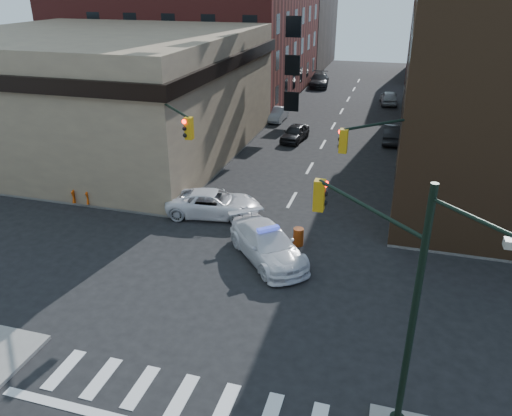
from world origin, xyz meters
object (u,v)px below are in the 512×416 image
Objects in this scene: barricade_nw_a at (166,189)px; parked_car_wfar at (278,114)px; pickup at (214,203)px; parked_car_wnear at (295,133)px; barrel_road at (298,237)px; barrel_bank at (201,201)px; parked_car_enear at (393,133)px; police_car at (268,244)px; pedestrian_a at (133,183)px; pedestrian_b at (115,170)px.

parked_car_wfar is at bearing 73.49° from barricade_nw_a.
parked_car_wnear is at bearing -13.76° from pickup.
barrel_road is 7.13m from barrel_bank.
parked_car_wnear is (1.39, 15.82, -0.07)m from pickup.
pickup is 4.12× the size of barricade_nw_a.
parked_car_wfar is at bearing -21.68° from parked_car_enear.
police_car reaches higher than pickup.
police_car is 2.15m from barrel_road.
pedestrian_a is at bearing 47.42° from parked_car_enear.
barrel_bank is (-6.55, 2.83, 0.02)m from barrel_road.
parked_car_wfar is 21.22m from barrel_bank.
barrel_road is 9.82m from barricade_nw_a.
barrel_road is (5.45, -2.16, -0.28)m from pickup.
barrel_bank is (-2.49, -15.16, -0.19)m from parked_car_wnear.
police_car reaches higher than parked_car_enear.
parked_car_enear is at bearing -19.02° from parked_car_wfar.
barricade_nw_a is (-7.98, 5.35, -0.17)m from police_car.
police_car is 13.76m from pedestrian_b.
pedestrian_a reaches higher than pedestrian_b.
pickup is 8.25m from pedestrian_b.
police_car reaches higher than parked_car_wfar.
barrel_road is at bearing -120.36° from pickup.
police_car is 9.61m from barricade_nw_a.
parked_car_wfar is 20.32m from pedestrian_b.
pedestrian_a is at bearing -33.36° from pedestrian_b.
parked_car_wfar is at bearing -4.52° from pickup.
pickup is at bearing -87.65° from parked_car_wnear.
police_car is at bearing -22.73° from pedestrian_b.
parked_car_enear is at bearing 40.70° from barricade_nw_a.
parked_car_enear reaches higher than barrel_bank.
pedestrian_b is at bearing 170.61° from pedestrian_a.
police_car is at bearing 75.44° from parked_car_enear.
barrel_bank is at bearing 57.18° from parked_car_enear.
police_car is 10.92m from pedestrian_a.
pickup is 5.70× the size of barrel_road.
parked_car_enear is at bearing 46.89° from pedestrian_b.
parked_car_wnear is 18.44m from barrel_road.
pedestrian_a is 2.07m from barricade_nw_a.
police_car is 19.97m from parked_car_wnear.
pickup is 1.39× the size of parked_car_wfar.
pedestrian_a is at bearing -170.52° from barricade_nw_a.
police_car is at bearing -141.33° from pickup.
barricade_nw_a is at bearing -9.84° from pedestrian_b.
parked_car_enear is (8.00, 1.98, 0.07)m from parked_car_wnear.
pedestrian_a reaches higher than parked_car_wnear.
pickup is (-4.29, 3.94, -0.06)m from police_car.
police_car is at bearing 4.05° from pedestrian_a.
pickup is 15.88m from parked_car_wnear.
pickup reaches higher than parked_car_wnear.
pedestrian_a is at bearing -99.30° from parked_car_wfar.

